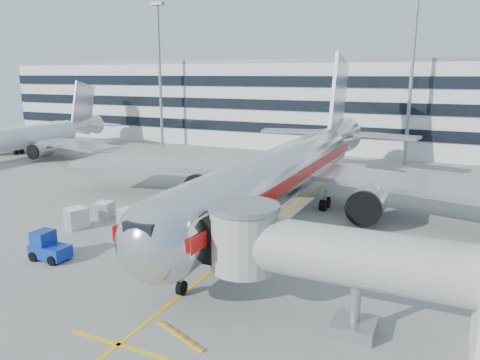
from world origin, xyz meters
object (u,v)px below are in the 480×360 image
at_px(baggage_tug, 48,247).
at_px(cargo_container_right, 104,210).
at_px(cargo_container_front, 76,218).
at_px(ramp_worker, 144,218).
at_px(main_jet, 288,169).
at_px(belt_loader, 191,230).
at_px(cargo_container_left, 128,217).

distance_m(baggage_tug, cargo_container_right, 9.93).
distance_m(cargo_container_front, ramp_worker, 5.98).
relative_size(main_jet, ramp_worker, 26.51).
xyz_separation_m(belt_loader, cargo_container_right, (-10.18, 1.36, 0.09)).
distance_m(cargo_container_right, cargo_container_front, 3.16).
bearing_deg(main_jet, cargo_container_front, -140.26).
relative_size(main_jet, baggage_tug, 18.07).
distance_m(main_jet, baggage_tug, 22.57).
height_order(main_jet, cargo_container_front, main_jet).
bearing_deg(ramp_worker, cargo_container_right, 130.48).
bearing_deg(cargo_container_left, belt_loader, -5.87).
height_order(belt_loader, cargo_container_front, belt_loader).
bearing_deg(baggage_tug, cargo_container_right, 107.27).
xyz_separation_m(main_jet, baggage_tug, (-11.80, -18.95, -3.31)).
bearing_deg(ramp_worker, main_jet, 7.48).
height_order(main_jet, belt_loader, main_jet).
relative_size(baggage_tug, ramp_worker, 1.47).
height_order(cargo_container_left, cargo_container_right, cargo_container_right).
distance_m(baggage_tug, ramp_worker, 8.86).
bearing_deg(cargo_container_left, cargo_container_front, -145.56).
height_order(main_jet, baggage_tug, main_jet).
xyz_separation_m(cargo_container_front, ramp_worker, (5.54, 2.24, 0.06)).
distance_m(cargo_container_left, cargo_container_right, 3.28).
xyz_separation_m(baggage_tug, cargo_container_front, (-3.35, 6.35, -0.02)).
bearing_deg(cargo_container_right, cargo_container_left, -11.35).
bearing_deg(cargo_container_front, baggage_tug, -62.15).
bearing_deg(cargo_container_left, main_jet, 41.26).
height_order(cargo_container_front, ramp_worker, ramp_worker).
distance_m(belt_loader, ramp_worker, 5.07).
distance_m(belt_loader, cargo_container_right, 10.27).
height_order(cargo_container_left, cargo_container_front, cargo_container_front).
distance_m(belt_loader, cargo_container_front, 10.73).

